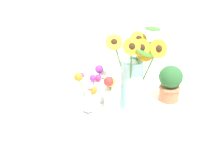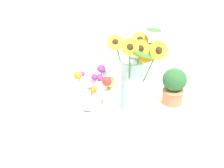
{
  "view_description": "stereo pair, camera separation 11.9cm",
  "coord_description": "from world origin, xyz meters",
  "px_view_note": "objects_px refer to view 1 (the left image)",
  "views": [
    {
      "loc": [
        -0.33,
        -0.96,
        0.66
      ],
      "look_at": [
        -0.04,
        0.07,
        0.15
      ],
      "focal_mm": 42.0,
      "sensor_mm": 36.0,
      "label": 1
    },
    {
      "loc": [
        -0.22,
        -0.98,
        0.66
      ],
      "look_at": [
        -0.04,
        0.07,
        0.15
      ],
      "focal_mm": 42.0,
      "sensor_mm": 36.0,
      "label": 2
    }
  ],
  "objects_px": {
    "vase_small_back": "(99,86)",
    "potted_plant": "(170,83)",
    "serving_tray": "(112,110)",
    "mason_jar_sunflowers": "(133,77)",
    "vase_bulb_right": "(88,97)",
    "vase_small_center": "(111,97)"
  },
  "relations": [
    {
      "from": "vase_small_back",
      "to": "potted_plant",
      "type": "bearing_deg",
      "value": -10.74
    },
    {
      "from": "serving_tray",
      "to": "mason_jar_sunflowers",
      "type": "relative_size",
      "value": 1.06
    },
    {
      "from": "serving_tray",
      "to": "vase_bulb_right",
      "type": "bearing_deg",
      "value": 177.24
    },
    {
      "from": "serving_tray",
      "to": "vase_small_center",
      "type": "distance_m",
      "value": 0.11
    },
    {
      "from": "serving_tray",
      "to": "potted_plant",
      "type": "height_order",
      "value": "potted_plant"
    },
    {
      "from": "serving_tray",
      "to": "vase_small_center",
      "type": "bearing_deg",
      "value": -109.19
    },
    {
      "from": "vase_small_center",
      "to": "vase_bulb_right",
      "type": "distance_m",
      "value": 0.11
    },
    {
      "from": "vase_small_center",
      "to": "vase_bulb_right",
      "type": "bearing_deg",
      "value": 153.36
    },
    {
      "from": "serving_tray",
      "to": "potted_plant",
      "type": "bearing_deg",
      "value": 5.51
    },
    {
      "from": "serving_tray",
      "to": "vase_small_back",
      "type": "bearing_deg",
      "value": 111.56
    },
    {
      "from": "vase_small_center",
      "to": "vase_small_back",
      "type": "height_order",
      "value": "vase_small_center"
    },
    {
      "from": "potted_plant",
      "to": "vase_small_center",
      "type": "bearing_deg",
      "value": -167.42
    },
    {
      "from": "serving_tray",
      "to": "vase_bulb_right",
      "type": "relative_size",
      "value": 2.05
    },
    {
      "from": "vase_bulb_right",
      "to": "vase_small_center",
      "type": "bearing_deg",
      "value": -26.64
    },
    {
      "from": "vase_bulb_right",
      "to": "potted_plant",
      "type": "distance_m",
      "value": 0.42
    },
    {
      "from": "vase_small_center",
      "to": "vase_small_back",
      "type": "xyz_separation_m",
      "value": [
        -0.02,
        0.14,
        -0.01
      ]
    },
    {
      "from": "serving_tray",
      "to": "vase_small_back",
      "type": "relative_size",
      "value": 2.16
    },
    {
      "from": "mason_jar_sunflowers",
      "to": "vase_small_center",
      "type": "height_order",
      "value": "mason_jar_sunflowers"
    },
    {
      "from": "mason_jar_sunflowers",
      "to": "vase_bulb_right",
      "type": "distance_m",
      "value": 0.22
    },
    {
      "from": "mason_jar_sunflowers",
      "to": "vase_small_back",
      "type": "distance_m",
      "value": 0.2
    },
    {
      "from": "vase_bulb_right",
      "to": "potted_plant",
      "type": "bearing_deg",
      "value": 3.35
    },
    {
      "from": "mason_jar_sunflowers",
      "to": "vase_small_back",
      "type": "relative_size",
      "value": 2.05
    }
  ]
}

